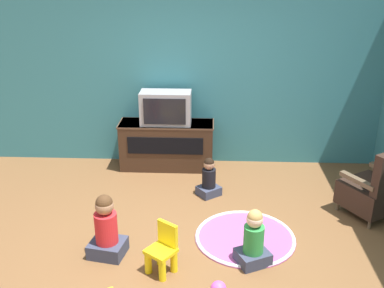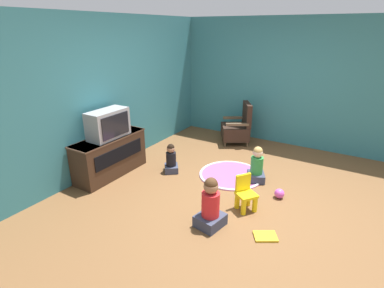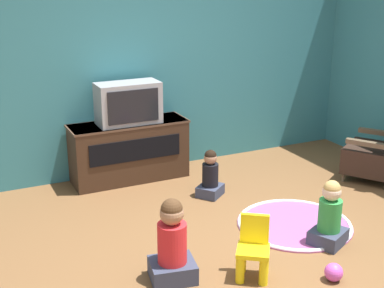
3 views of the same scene
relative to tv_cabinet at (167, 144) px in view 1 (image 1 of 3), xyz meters
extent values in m
plane|color=brown|center=(0.39, -2.08, -0.34)|extent=(30.00, 30.00, 0.00)
cube|color=teal|center=(0.23, 0.30, 0.93)|extent=(5.69, 0.12, 2.54)
cube|color=#382316|center=(0.00, 0.00, -0.01)|extent=(1.28, 0.43, 0.66)
cube|color=#503626|center=(0.00, 0.00, 0.31)|extent=(1.31, 0.44, 0.02)
cube|color=black|center=(0.00, -0.22, 0.07)|extent=(1.02, 0.01, 0.24)
cube|color=#939399|center=(0.00, -0.03, 0.54)|extent=(0.68, 0.32, 0.45)
cube|color=black|center=(0.00, -0.19, 0.54)|extent=(0.56, 0.02, 0.35)
cylinder|color=brown|center=(2.52, -0.85, -0.29)|extent=(0.04, 0.04, 0.10)
cylinder|color=brown|center=(2.12, -1.10, -0.29)|extent=(0.04, 0.04, 0.10)
cylinder|color=brown|center=(2.37, -1.50, -0.29)|extent=(0.04, 0.04, 0.10)
cube|color=black|center=(2.44, -1.17, -0.10)|extent=(0.76, 0.76, 0.29)
cube|color=brown|center=(2.24, -1.30, 0.14)|extent=(0.31, 0.43, 0.05)
cylinder|color=yellow|center=(0.05, -2.35, -0.22)|extent=(0.07, 0.07, 0.25)
cylinder|color=yellow|center=(0.19, -2.46, -0.22)|extent=(0.07, 0.07, 0.25)
cylinder|color=yellow|center=(0.15, -2.22, -0.22)|extent=(0.07, 0.07, 0.25)
cylinder|color=yellow|center=(0.29, -2.32, -0.22)|extent=(0.07, 0.07, 0.25)
cube|color=yellow|center=(0.17, -2.34, -0.11)|extent=(0.33, 0.33, 0.04)
cube|color=yellow|center=(0.23, -2.26, 0.02)|extent=(0.20, 0.16, 0.24)
cylinder|color=#A54C8C|center=(1.00, -1.75, -0.34)|extent=(1.06, 1.06, 0.01)
torus|color=silver|center=(1.00, -1.75, -0.33)|extent=(1.06, 1.06, 0.04)
cube|color=#33384C|center=(-0.39, -2.09, -0.27)|extent=(0.39, 0.35, 0.15)
cylinder|color=red|center=(-0.39, -2.09, -0.04)|extent=(0.22, 0.22, 0.32)
sphere|color=#9E7051|center=(-0.39, -2.09, 0.21)|extent=(0.18, 0.18, 0.18)
sphere|color=#472D19|center=(-0.39, -2.09, 0.24)|extent=(0.17, 0.17, 0.17)
cube|color=#33384C|center=(0.60, -0.81, -0.29)|extent=(0.34, 0.33, 0.11)
cylinder|color=black|center=(0.60, -0.81, -0.11)|extent=(0.17, 0.17, 0.24)
sphere|color=#9E7051|center=(0.60, -0.81, 0.07)|extent=(0.14, 0.14, 0.14)
sphere|color=black|center=(0.60, -0.81, 0.10)|extent=(0.13, 0.13, 0.13)
cube|color=#33384C|center=(1.04, -2.16, -0.28)|extent=(0.38, 0.37, 0.13)
cylinder|color=#2D8C3F|center=(1.04, -2.16, -0.07)|extent=(0.20, 0.20, 0.28)
sphere|color=beige|center=(1.04, -2.16, 0.14)|extent=(0.16, 0.16, 0.16)
sphere|color=tan|center=(1.04, -2.16, 0.17)|extent=(0.15, 0.15, 0.15)
camera|label=1|loc=(0.62, -5.80, 2.37)|focal=42.00mm
camera|label=2|loc=(-3.18, -3.52, 1.97)|focal=28.00mm
camera|label=3|loc=(-1.80, -5.38, 1.92)|focal=50.00mm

